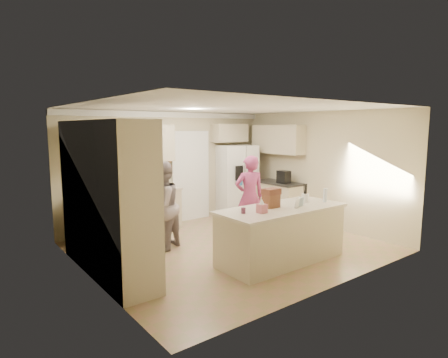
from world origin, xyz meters
TOP-DOWN VIEW (x-y plane):
  - floor at (0.00, 0.00)m, footprint 5.20×4.60m
  - ceiling at (0.00, 0.00)m, footprint 5.20×4.60m
  - wall_back at (0.00, 2.31)m, footprint 5.20×0.02m
  - wall_front at (0.00, -2.31)m, footprint 5.20×0.02m
  - wall_left at (-2.61, 0.00)m, footprint 0.02×4.60m
  - wall_right at (2.61, 0.00)m, footprint 0.02×4.60m
  - crown_back at (0.00, 2.26)m, footprint 5.20×0.08m
  - pantry_bank at (-2.30, 0.20)m, footprint 0.60×2.60m
  - back_base_cab at (-1.15, 2.00)m, footprint 2.20×0.60m
  - back_countertop at (-1.15, 1.99)m, footprint 2.24×0.63m
  - back_upper_cab at (-1.15, 2.12)m, footprint 2.20×0.35m
  - doorway_opening at (0.55, 2.28)m, footprint 0.90×0.06m
  - doorway_casing at (0.55, 2.24)m, footprint 1.02×0.03m
  - wall_frame_upper at (0.02, 2.27)m, footprint 0.15×0.02m
  - wall_frame_lower at (0.02, 2.27)m, footprint 0.15×0.02m
  - refrigerator at (1.71, 1.91)m, footprint 1.02×0.86m
  - fridge_seam at (1.71, 1.55)m, footprint 0.02×0.02m
  - fridge_dispenser at (1.49, 1.54)m, footprint 0.22×0.03m
  - fridge_handle_l at (1.66, 1.54)m, footprint 0.02×0.02m
  - fridge_handle_r at (1.76, 1.54)m, footprint 0.02×0.02m
  - over_fridge_cab at (1.65, 2.12)m, footprint 0.95×0.35m
  - right_base_cab at (2.30, 1.00)m, footprint 0.60×1.20m
  - right_countertop at (2.29, 1.00)m, footprint 0.63×1.24m
  - right_upper_cab at (2.43, 1.20)m, footprint 0.35×1.50m
  - coffee_maker at (2.25, 0.80)m, footprint 0.22×0.28m
  - island_base at (0.20, -1.10)m, footprint 2.20×0.90m
  - island_top at (0.20, -1.10)m, footprint 2.28×0.96m
  - utensil_crock at (0.85, -1.05)m, footprint 0.13×0.13m
  - tissue_box at (-0.35, -1.20)m, footprint 0.13×0.13m
  - tissue_plume at (-0.35, -1.20)m, footprint 0.08×0.08m
  - dollhouse_body at (0.05, -1.00)m, footprint 0.26×0.18m
  - dollhouse_roof at (0.05, -1.00)m, footprint 0.28×0.20m
  - jam_jar at (-0.60, -1.05)m, footprint 0.07×0.07m
  - greeting_card_a at (0.35, -1.30)m, footprint 0.12×0.06m
  - greeting_card_b at (0.50, -1.25)m, footprint 0.12×0.05m
  - water_bottle at (1.15, -1.25)m, footprint 0.07×0.07m
  - shaker_salt at (1.02, -0.88)m, footprint 0.05×0.05m
  - shaker_pepper at (1.09, -0.88)m, footprint 0.05×0.05m
  - teen_boy at (-1.09, 0.66)m, footprint 0.99×0.92m
  - teen_girl at (0.69, 0.27)m, footprint 0.72×0.60m
  - fridge_magnets at (1.71, 1.54)m, footprint 0.76×0.02m

SIDE VIEW (x-z plane):
  - floor at x=0.00m, z-range -0.02..0.00m
  - back_base_cab at x=-1.15m, z-range 0.00..0.88m
  - right_base_cab at x=2.30m, z-range 0.00..0.88m
  - island_base at x=0.20m, z-range 0.00..0.88m
  - teen_boy at x=-1.09m, z-range 0.00..1.63m
  - teen_girl at x=0.69m, z-range 0.00..1.69m
  - back_countertop at x=-1.15m, z-range 0.88..0.92m
  - refrigerator at x=1.71m, z-range 0.00..1.80m
  - fridge_seam at x=1.71m, z-range 0.01..1.79m
  - right_countertop at x=2.29m, z-range 0.88..0.92m
  - island_top at x=0.20m, z-range 0.88..0.93m
  - fridge_magnets at x=1.71m, z-range 0.18..1.62m
  - jam_jar at x=-0.60m, z-range 0.93..1.02m
  - shaker_salt at x=1.02m, z-range 0.93..1.02m
  - shaker_pepper at x=1.09m, z-range 0.93..1.02m
  - tissue_box at x=-0.35m, z-range 0.93..1.07m
  - utensil_crock at x=0.85m, z-range 0.93..1.07m
  - greeting_card_a at x=0.35m, z-range 0.93..1.08m
  - greeting_card_b at x=0.50m, z-range 0.93..1.08m
  - dollhouse_body at x=0.05m, z-range 0.93..1.15m
  - water_bottle at x=1.15m, z-range 0.92..1.17m
  - doorway_opening at x=0.55m, z-range 0.00..2.10m
  - doorway_casing at x=0.55m, z-range -0.06..2.16m
  - fridge_handle_l at x=1.66m, z-range 0.62..1.48m
  - fridge_handle_r at x=1.76m, z-range 0.62..1.48m
  - coffee_maker at x=2.25m, z-range 0.92..1.22m
  - tissue_plume at x=-0.35m, z-range 1.06..1.15m
  - fridge_dispenser at x=1.49m, z-range 0.97..1.32m
  - pantry_bank at x=-2.30m, z-range 0.00..2.35m
  - dollhouse_roof at x=0.05m, z-range 1.15..1.25m
  - wall_frame_lower at x=0.02m, z-range 1.18..1.38m
  - wall_back at x=0.00m, z-range 0.00..2.60m
  - wall_front at x=0.00m, z-range 0.00..2.60m
  - wall_left at x=-2.61m, z-range 0.00..2.60m
  - wall_right at x=2.61m, z-range 0.00..2.60m
  - wall_frame_upper at x=0.02m, z-range 1.45..1.65m
  - back_upper_cab at x=-1.15m, z-range 1.50..2.30m
  - right_upper_cab at x=2.43m, z-range 1.60..2.30m
  - over_fridge_cab at x=1.65m, z-range 1.88..2.33m
  - crown_back at x=0.00m, z-range 2.47..2.59m
  - ceiling at x=0.00m, z-range 2.60..2.62m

